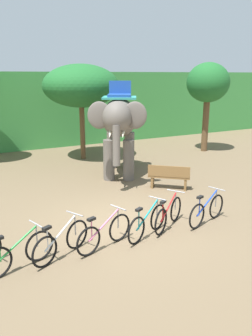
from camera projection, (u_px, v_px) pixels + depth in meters
ground_plane at (121, 225)px, 9.35m from camera, size 80.00×80.00×0.00m
foliage_hedge at (21, 107)px, 20.65m from camera, size 36.00×6.00×4.17m
tree_left at (81, 86)px, 15.79m from camera, size 3.58×3.58×4.51m
tree_center_right at (208, 84)px, 17.47m from camera, size 2.22×2.22×4.64m
elephant at (119, 122)px, 13.31m from camera, size 3.15×4.09×3.78m
bike_green at (19, 253)px, 7.10m from camera, size 1.64×0.69×0.92m
bike_white at (62, 242)px, 7.59m from camera, size 1.54×0.86×0.92m
bike_pink at (105, 233)px, 8.00m from camera, size 1.63×0.70×0.92m
bike_teal at (148, 223)px, 8.57m from camera, size 1.55×0.84×0.92m
bike_red at (169, 214)px, 9.08m from camera, size 1.47×0.96×0.92m
bike_blue at (207, 210)px, 9.35m from camera, size 1.64×0.68×0.92m
wooden_bench at (169, 176)px, 12.16m from camera, size 1.41×1.28×0.89m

